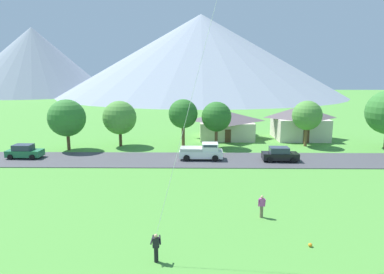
% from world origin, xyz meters
% --- Properties ---
extents(road_strip, '(160.00, 7.23, 0.08)m').
position_xyz_m(road_strip, '(0.00, 29.12, 0.04)').
color(road_strip, '#424247').
rests_on(road_strip, ground).
extents(mountain_far_east_ridge, '(71.10, 71.10, 31.61)m').
position_xyz_m(mountain_far_east_ridge, '(-78.59, 153.36, 15.81)').
color(mountain_far_east_ridge, gray).
rests_on(mountain_far_east_ridge, ground).
extents(mountain_west_ridge, '(128.89, 128.89, 36.61)m').
position_xyz_m(mountain_west_ridge, '(1.55, 149.38, 18.31)').
color(mountain_west_ridge, gray).
rests_on(mountain_west_ridge, ground).
extents(house_leftmost, '(8.37, 7.81, 5.23)m').
position_xyz_m(house_leftmost, '(16.14, 43.02, 2.71)').
color(house_leftmost, beige).
rests_on(house_leftmost, ground).
extents(house_left_center, '(8.99, 8.44, 4.36)m').
position_xyz_m(house_left_center, '(4.41, 43.48, 2.26)').
color(house_left_center, beige).
rests_on(house_left_center, ground).
extents(tree_near_left, '(4.77, 4.77, 6.54)m').
position_xyz_m(tree_near_left, '(-11.28, 36.86, 4.14)').
color(tree_near_left, '#4C3823').
rests_on(tree_near_left, ground).
extents(tree_left_of_center, '(5.01, 5.01, 6.94)m').
position_xyz_m(tree_left_of_center, '(-17.84, 34.33, 4.42)').
color(tree_left_of_center, brown).
rests_on(tree_left_of_center, ground).
extents(tree_right_of_center, '(4.03, 4.03, 6.87)m').
position_xyz_m(tree_right_of_center, '(-2.20, 35.80, 4.82)').
color(tree_right_of_center, brown).
rests_on(tree_right_of_center, ground).
extents(tree_near_right, '(4.17, 4.17, 6.50)m').
position_xyz_m(tree_near_right, '(2.43, 36.09, 4.39)').
color(tree_near_right, brown).
rests_on(tree_near_right, ground).
extents(tree_far_right, '(4.18, 4.18, 6.56)m').
position_xyz_m(tree_far_right, '(15.33, 37.20, 4.45)').
color(tree_far_right, brown).
rests_on(tree_far_right, ground).
extents(parked_car_green_west_end, '(4.23, 2.14, 1.68)m').
position_xyz_m(parked_car_green_west_end, '(-21.56, 29.66, 0.87)').
color(parked_car_green_west_end, '#237042').
rests_on(parked_car_green_west_end, road_strip).
extents(parked_car_black_mid_west, '(4.24, 2.15, 1.68)m').
position_xyz_m(parked_car_black_mid_west, '(9.57, 28.62, 0.87)').
color(parked_car_black_mid_west, black).
rests_on(parked_car_black_mid_west, road_strip).
extents(pickup_truck_white_west_side, '(5.23, 2.38, 1.99)m').
position_xyz_m(pickup_truck_white_west_side, '(0.34, 29.30, 1.06)').
color(pickup_truck_white_west_side, white).
rests_on(pickup_truck_white_west_side, road_strip).
extents(watcher_person, '(0.56, 0.24, 1.68)m').
position_xyz_m(watcher_person, '(4.42, 12.87, 0.88)').
color(watcher_person, '#70604C').
rests_on(watcher_person, ground).
extents(soccer_ball, '(0.24, 0.24, 0.24)m').
position_xyz_m(soccer_ball, '(6.60, 8.66, 0.12)').
color(soccer_ball, orange).
rests_on(soccer_ball, ground).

